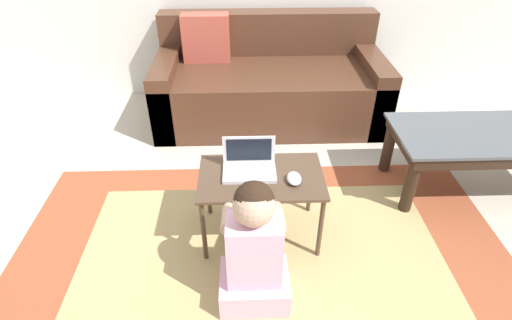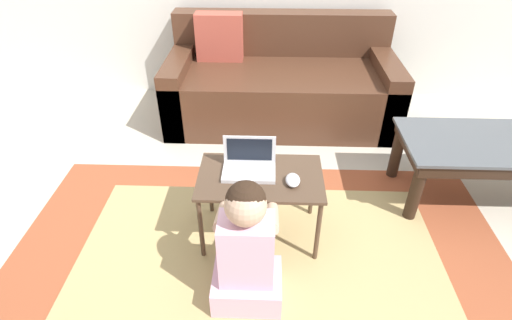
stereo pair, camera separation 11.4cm
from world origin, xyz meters
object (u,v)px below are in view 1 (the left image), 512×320
couch (268,84)px  laptop_desk (261,183)px  coffee_table (490,142)px  laptop (249,167)px  computer_mouse (294,178)px  person_seated (254,250)px

couch → laptop_desk: couch is taller
couch → laptop_desk: (-0.12, -1.37, 0.08)m
coffee_table → laptop_desk: (-1.37, -0.36, 0.02)m
coffee_table → laptop: laptop is taller
coffee_table → couch: bearing=141.1°
computer_mouse → laptop_desk: bearing=161.8°
coffee_table → laptop: (-1.43, -0.33, 0.09)m
couch → laptop: bearing=-97.4°
couch → laptop: size_ratio=6.62×
coffee_table → person_seated: (-1.42, -0.77, -0.03)m
laptop → laptop_desk: bearing=-28.9°
couch → laptop_desk: size_ratio=2.79×
laptop_desk → laptop: laptop is taller
couch → coffee_table: size_ratio=1.53×
laptop_desk → computer_mouse: bearing=-18.2°
laptop_desk → person_seated: bearing=-96.9°
laptop_desk → computer_mouse: computer_mouse is taller
person_seated → coffee_table: bearing=28.4°
couch → person_seated: bearing=-95.3°
coffee_table → computer_mouse: size_ratio=10.70×
laptop → person_seated: 0.45m
couch → computer_mouse: 1.43m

